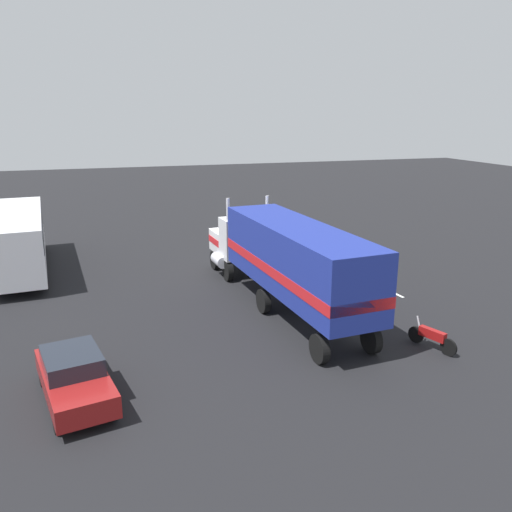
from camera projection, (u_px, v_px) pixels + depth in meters
name	position (u px, v px, depth m)	size (l,w,h in m)	color
ground_plane	(230.00, 267.00, 30.25)	(120.00, 120.00, 0.00)	black
lane_stripe_near	(300.00, 273.00, 29.20)	(4.40, 0.16, 0.01)	silver
lane_stripe_mid	(376.00, 284.00, 27.26)	(4.40, 0.16, 0.01)	silver
lane_stripe_far	(367.00, 255.00, 32.94)	(4.40, 0.16, 0.01)	silver
semi_truck	(285.00, 256.00, 23.28)	(14.32, 3.91, 4.50)	silver
person_bystander	(302.00, 266.00, 27.50)	(0.34, 0.47, 1.63)	black
parked_bus	(19.00, 236.00, 29.05)	(11.18, 3.47, 3.40)	silver
parked_car	(74.00, 376.00, 16.16)	(4.67, 2.64, 1.57)	maroon
motorcycle	(432.00, 337.00, 19.75)	(2.02, 0.81, 1.12)	black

